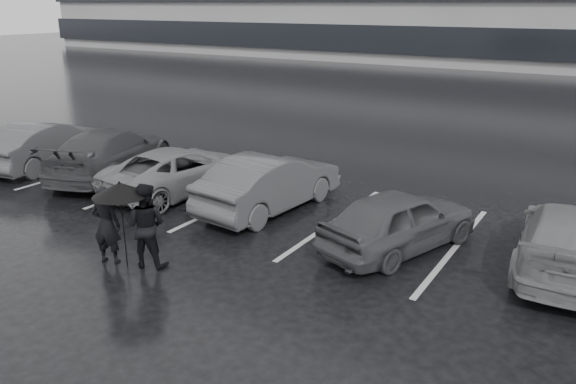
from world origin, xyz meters
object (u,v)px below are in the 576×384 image
(car_main, at_px, (400,220))
(pedestrian_left, at_px, (106,225))
(car_west_d, at_px, (46,144))
(car_east, at_px, (570,238))
(car_west_a, at_px, (270,182))
(pedestrian_right, at_px, (146,225))
(car_west_b, at_px, (179,170))
(car_west_c, at_px, (111,152))

(car_main, height_order, pedestrian_left, pedestrian_left)
(car_west_d, height_order, car_east, car_west_d)
(car_west_a, bearing_deg, car_main, 176.02)
(pedestrian_left, distance_m, pedestrian_right, 0.80)
(car_west_b, bearing_deg, pedestrian_left, 119.26)
(car_west_d, bearing_deg, car_east, 172.17)
(pedestrian_left, bearing_deg, pedestrian_right, -177.73)
(car_west_a, bearing_deg, car_west_c, 5.97)
(car_west_c, distance_m, pedestrian_left, 6.04)
(car_east, distance_m, pedestrian_right, 7.96)
(car_west_b, bearing_deg, pedestrian_right, 129.61)
(pedestrian_left, bearing_deg, car_east, -169.79)
(car_main, xyz_separation_m, pedestrian_right, (-3.80, -3.26, 0.19))
(car_main, bearing_deg, pedestrian_left, 56.88)
(car_west_a, distance_m, pedestrian_left, 4.25)
(car_main, relative_size, car_west_c, 0.77)
(car_west_b, height_order, car_west_d, car_west_d)
(car_west_b, xyz_separation_m, pedestrian_right, (2.53, -3.67, 0.23))
(car_west_a, distance_m, car_west_c, 5.49)
(car_west_c, relative_size, car_east, 1.11)
(car_west_b, xyz_separation_m, car_west_c, (-2.69, 0.09, 0.09))
(car_east, bearing_deg, car_west_d, -1.41)
(car_main, xyz_separation_m, car_west_a, (-3.53, 0.57, 0.05))
(pedestrian_right, bearing_deg, car_west_d, -42.50)
(car_west_d, height_order, pedestrian_left, pedestrian_left)
(car_west_b, distance_m, car_west_c, 2.70)
(car_west_b, distance_m, car_east, 9.37)
(car_west_c, xyz_separation_m, car_east, (12.06, 0.31, -0.07))
(pedestrian_left, bearing_deg, car_west_b, -85.53)
(car_west_b, height_order, car_east, car_east)
(car_west_d, xyz_separation_m, pedestrian_right, (7.71, -3.40, 0.13))
(car_main, distance_m, car_east, 3.15)
(car_main, bearing_deg, car_west_a, 9.60)
(car_west_d, bearing_deg, pedestrian_right, 145.72)
(car_east, bearing_deg, car_west_c, -2.54)
(car_main, height_order, car_west_a, car_west_a)
(car_west_c, bearing_deg, pedestrian_right, 125.91)
(car_west_d, xyz_separation_m, car_east, (14.55, 0.66, -0.07))
(car_main, distance_m, car_west_c, 9.03)
(car_main, xyz_separation_m, car_east, (3.04, 0.81, -0.01))
(car_west_a, distance_m, pedestrian_right, 3.84)
(car_west_a, bearing_deg, pedestrian_left, 81.50)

